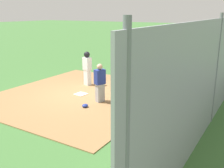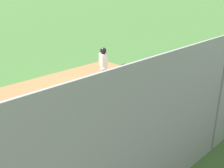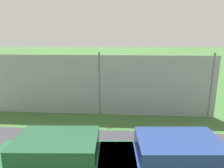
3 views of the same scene
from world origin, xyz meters
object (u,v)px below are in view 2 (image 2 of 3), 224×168
(home_plate, at_px, (90,94))
(runner, at_px, (103,63))
(catcher_mask, at_px, (84,111))
(catcher, at_px, (103,87))
(umpire, at_px, (124,87))
(baseball_bat, at_px, (132,95))

(home_plate, relative_size, runner, 0.28)
(catcher_mask, bearing_deg, runner, 34.88)
(home_plate, height_order, runner, runner)
(runner, distance_m, catcher_mask, 3.12)
(catcher, distance_m, umpire, 0.80)
(home_plate, xyz_separation_m, catcher_mask, (-1.14, -1.09, 0.05))
(home_plate, distance_m, baseball_bat, 1.70)
(runner, height_order, catcher_mask, runner)
(catcher, distance_m, baseball_bat, 1.66)
(runner, distance_m, baseball_bat, 2.08)
(baseball_bat, bearing_deg, umpire, 160.79)
(umpire, xyz_separation_m, baseball_bat, (1.19, 0.67, -0.87))
(umpire, height_order, catcher_mask, umpire)
(catcher_mask, bearing_deg, umpire, -37.45)
(runner, xyz_separation_m, baseball_bat, (-0.17, -1.89, -0.86))
(home_plate, relative_size, baseball_bat, 0.54)
(umpire, relative_size, catcher_mask, 7.16)
(baseball_bat, height_order, catcher_mask, catcher_mask)
(runner, relative_size, catcher_mask, 6.59)
(umpire, height_order, runner, umpire)
(home_plate, distance_m, catcher_mask, 1.58)
(umpire, bearing_deg, runner, -8.93)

